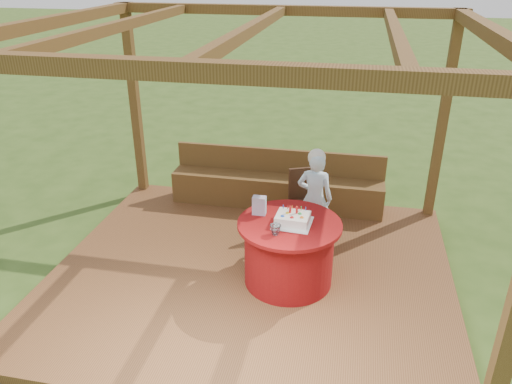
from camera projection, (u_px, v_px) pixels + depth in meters
The scene contains 10 objects.
ground at pixel (252, 279), 5.79m from camera, with size 60.00×60.00×0.00m, color #2F4B19.
deck at pixel (252, 274), 5.77m from camera, with size 4.50×4.00×0.12m, color brown.
pergola at pixel (251, 70), 4.77m from camera, with size 4.50×4.00×2.72m.
bench at pixel (277, 188), 7.15m from camera, with size 3.00×0.42×0.80m.
table at pixel (289, 252), 5.40m from camera, with size 1.11×1.11×0.73m.
chair at pixel (305, 199), 6.39m from camera, with size 0.52×0.52×0.85m.
elderly_woman at pixel (315, 196), 6.07m from camera, with size 0.45×0.31×1.24m.
birthday_cake at pixel (293, 219), 5.21m from camera, with size 0.42×0.42×0.18m.
gift_bag at pixel (259, 205), 5.38m from camera, with size 0.14×0.09×0.21m, color pink.
drinking_glass at pixel (275, 230), 5.00m from camera, with size 0.11×0.11×0.11m, color white.
Camera 1 is at (1.02, -4.70, 3.38)m, focal length 35.00 mm.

